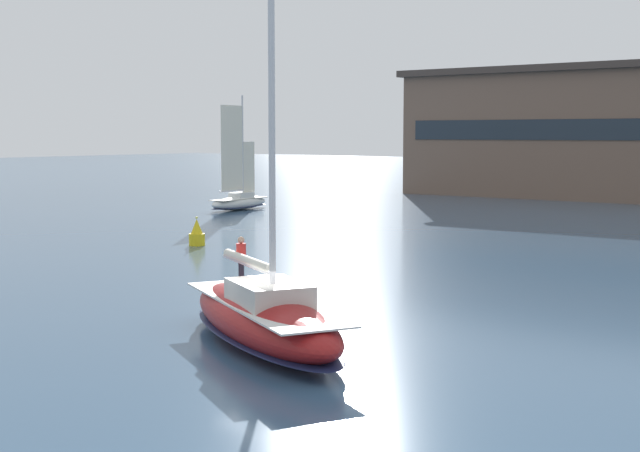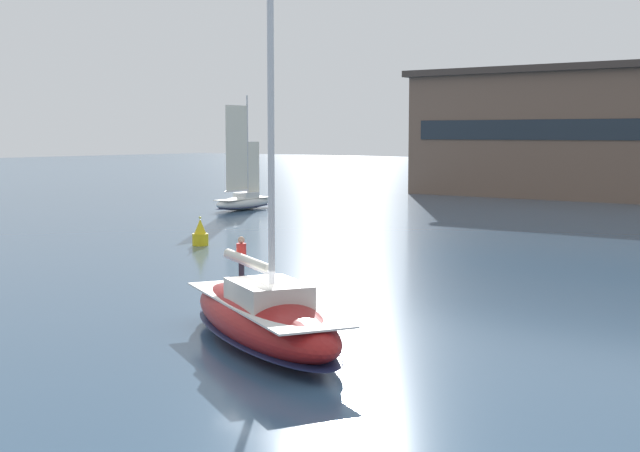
# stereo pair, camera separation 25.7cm
# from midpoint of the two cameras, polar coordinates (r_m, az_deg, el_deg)

# --- Properties ---
(ground_plane) EXTENTS (400.00, 400.00, 0.00)m
(ground_plane) POSITION_cam_midpoint_polar(r_m,az_deg,el_deg) (28.56, -3.88, -7.63)
(ground_plane) COLOR #385675
(waterfront_building) EXTENTS (33.56, 13.49, 13.56)m
(waterfront_building) POSITION_cam_midpoint_polar(r_m,az_deg,el_deg) (98.14, 15.31, 5.81)
(waterfront_building) COLOR brown
(waterfront_building) RESTS_ON ground
(sailboat_main) EXTENTS (10.38, 7.50, 14.12)m
(sailboat_main) POSITION_cam_midpoint_polar(r_m,az_deg,el_deg) (28.33, -3.88, -5.75)
(sailboat_main) COLOR maroon
(sailboat_main) RESTS_ON ground
(sailboat_moored_near_marina) EXTENTS (2.50, 7.39, 10.01)m
(sailboat_moored_near_marina) POSITION_cam_midpoint_polar(r_m,az_deg,el_deg) (78.66, -5.29, 1.65)
(sailboat_moored_near_marina) COLOR white
(sailboat_moored_near_marina) RESTS_ON ground
(channel_buoy) EXTENTS (0.96, 0.96, 1.76)m
(channel_buoy) POSITION_cam_midpoint_polar(r_m,az_deg,el_deg) (53.85, -8.02, -0.52)
(channel_buoy) COLOR yellow
(channel_buoy) RESTS_ON ground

